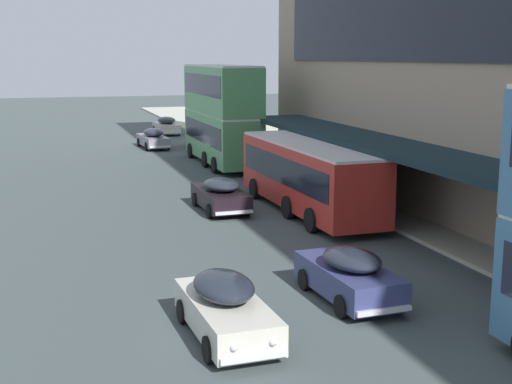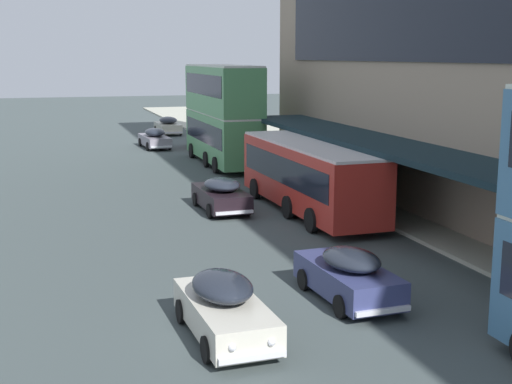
{
  "view_description": "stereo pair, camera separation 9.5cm",
  "coord_description": "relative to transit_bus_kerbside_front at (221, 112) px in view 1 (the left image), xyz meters",
  "views": [
    {
      "loc": [
        -7.61,
        -5.12,
        6.97
      ],
      "look_at": [
        0.03,
        19.41,
        2.03
      ],
      "focal_mm": 50.0,
      "sensor_mm": 36.0,
      "label": 1
    },
    {
      "loc": [
        -7.52,
        -5.15,
        6.97
      ],
      "look_at": [
        0.03,
        19.41,
        2.03
      ],
      "focal_mm": 50.0,
      "sensor_mm": 36.0,
      "label": 2
    }
  ],
  "objects": [
    {
      "name": "sedan_oncoming_front",
      "position": [
        -2.89,
        9.58,
        -2.67
      ],
      "size": [
        2.01,
        4.85,
        1.54
      ],
      "color": "gray",
      "rests_on": "ground"
    },
    {
      "name": "sedan_lead_near",
      "position": [
        -0.18,
        18.99,
        -2.65
      ],
      "size": [
        1.92,
        4.84,
        1.58
      ],
      "color": "beige",
      "rests_on": "ground"
    },
    {
      "name": "sedan_second_near",
      "position": [
        0.59,
        8.54,
        -2.63
      ],
      "size": [
        1.82,
        4.53,
        1.63
      ],
      "color": "#A6181B",
      "rests_on": "ground"
    },
    {
      "name": "sedan_trailing_near",
      "position": [
        -7.16,
        -27.88,
        -2.64
      ],
      "size": [
        1.91,
        4.5,
        1.61
      ],
      "color": "beige",
      "rests_on": "ground"
    },
    {
      "name": "sedan_lead_mid",
      "position": [
        -3.57,
        -13.56,
        -2.66
      ],
      "size": [
        1.97,
        4.51,
        1.53
      ],
      "color": "black",
      "rests_on": "ground"
    },
    {
      "name": "transit_bus_kerbside_rear",
      "position": [
        0.08,
        -15.06,
        -1.62
      ],
      "size": [
        2.99,
        11.2,
        3.14
      ],
      "color": "#B42A22",
      "rests_on": "ground"
    },
    {
      "name": "transit_bus_kerbside_front",
      "position": [
        0.0,
        0.0,
        0.0
      ],
      "size": [
        2.82,
        10.63,
        6.36
      ],
      "color": "#53995E",
      "rests_on": "ground"
    },
    {
      "name": "sedan_second_mid",
      "position": [
        -3.06,
        -26.31,
        -2.66
      ],
      "size": [
        1.98,
        4.31,
        1.55
      ],
      "color": "navy",
      "rests_on": "ground"
    }
  ]
}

